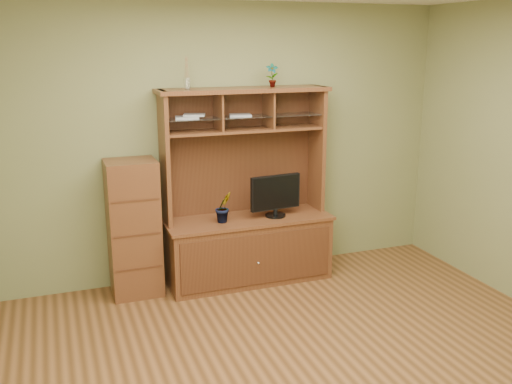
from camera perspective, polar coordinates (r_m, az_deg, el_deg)
room at (r=3.87m, az=6.41°, el=0.22°), size 4.54×4.04×2.74m
media_hutch at (r=5.66m, az=-0.90°, el=-3.72°), size 1.66×0.61×1.90m
monitor at (r=5.58m, az=1.97°, el=-0.30°), size 0.52×0.20×0.41m
orchid_plant at (r=5.42m, az=-3.26°, el=-1.51°), size 0.19×0.17×0.30m
top_plant at (r=5.55m, az=1.62°, el=11.60°), size 0.13×0.11×0.22m
reed_diffuser at (r=5.30m, az=-6.93°, el=11.40°), size 0.06×0.06×0.29m
magazines at (r=5.38m, az=-4.94°, el=7.58°), size 0.76×0.20×0.04m
side_cabinet at (r=5.42m, az=-12.12°, el=-3.56°), size 0.46×0.42×1.28m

